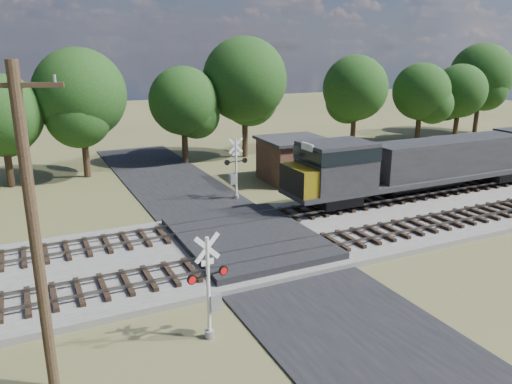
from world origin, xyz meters
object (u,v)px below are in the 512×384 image
crossing_signal_far (235,174)px  equipment_shed (294,159)px  crossing_signal_near (211,295)px  utility_pole (34,230)px

crossing_signal_far → equipment_shed: size_ratio=0.84×
equipment_shed → crossing_signal_near: bearing=-124.8°
utility_pole → equipment_shed: utility_pole is taller
equipment_shed → crossing_signal_far: bearing=-153.6°
equipment_shed → utility_pole: bearing=-133.3°
crossing_signal_near → crossing_signal_far: (7.73, 15.67, 0.13)m
crossing_signal_far → utility_pole: (-13.23, -16.26, 3.50)m
crossing_signal_near → equipment_shed: size_ratio=0.78×
utility_pole → equipment_shed: 27.56m
utility_pole → crossing_signal_near: bearing=20.2°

